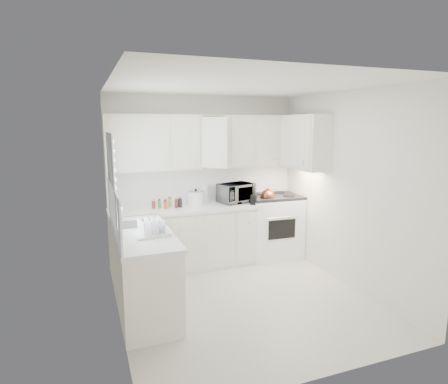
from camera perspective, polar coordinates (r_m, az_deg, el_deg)
name	(u,v)px	position (r m, az deg, el deg)	size (l,w,h in m)	color
floor	(244,299)	(4.91, 2.98, -15.94)	(3.20, 3.20, 0.00)	beige
ceiling	(246,85)	(4.42, 3.31, 15.89)	(3.20, 3.20, 0.00)	white
wall_back	(204,179)	(5.96, -3.03, 1.93)	(3.00, 3.00, 0.00)	silver
wall_front	(325,234)	(3.13, 15.02, -6.20)	(3.00, 3.00, 0.00)	silver
wall_left	(114,207)	(4.13, -16.31, -2.26)	(3.20, 3.20, 0.00)	silver
wall_right	(348,190)	(5.26, 18.28, 0.28)	(3.20, 3.20, 0.00)	silver
window_blinds	(112,179)	(4.43, -16.57, 1.85)	(0.06, 0.96, 1.06)	white
lower_cabinets_back	(186,239)	(5.77, -5.77, -7.08)	(2.22, 0.60, 0.90)	silver
lower_cabinets_left	(143,273)	(4.60, -12.16, -11.87)	(0.60, 1.60, 0.90)	silver
countertop_back	(186,208)	(5.63, -5.83, -2.49)	(2.24, 0.64, 0.05)	white
countertop_left	(143,234)	(4.45, -12.27, -6.18)	(0.64, 1.62, 0.05)	white
backsplash_back	(204,184)	(5.97, -3.00, 1.20)	(2.98, 0.02, 0.55)	white
backsplash_left	(114,210)	(4.34, -16.34, -2.68)	(0.02, 1.60, 0.55)	white
upper_cabinets_back	(207,168)	(5.78, -2.56, 3.67)	(3.00, 0.33, 0.80)	silver
upper_cabinets_right	(304,169)	(5.80, 12.05, 3.46)	(0.33, 0.90, 0.80)	silver
sink	(138,215)	(4.75, -12.95, -3.35)	(0.42, 0.38, 0.30)	gray
stove	(272,217)	(6.24, 7.34, -3.81)	(0.85, 0.70, 1.31)	white
tea_kettle	(267,195)	(5.93, 6.61, -0.48)	(0.27, 0.23, 0.25)	maroon
frying_pan	(278,196)	(6.39, 8.17, -0.66)	(0.23, 0.39, 0.04)	black
microwave	(236,191)	(5.89, 1.84, 0.17)	(0.54, 0.30, 0.36)	gray
rice_cooker	(196,197)	(5.72, -4.29, -0.75)	(0.25, 0.25, 0.25)	white
paper_towel	(205,194)	(5.92, -2.88, -0.24)	(0.12, 0.12, 0.27)	white
utensil_crock	(254,193)	(5.75, 4.51, -0.19)	(0.12, 0.12, 0.35)	black
dish_rack	(151,226)	(4.24, -11.09, -5.12)	(0.38, 0.29, 0.21)	white
spice_left_0	(153,203)	(5.65, -10.71, -1.66)	(0.06, 0.06, 0.13)	brown
spice_left_1	(159,204)	(5.57, -9.79, -1.79)	(0.06, 0.06, 0.13)	#3E822B
spice_left_2	(163,202)	(5.67, -9.21, -1.56)	(0.06, 0.06, 0.13)	#C4461A
spice_left_3	(169,203)	(5.60, -8.28, -1.68)	(0.06, 0.06, 0.13)	gold
spice_left_4	(173,202)	(5.70, -7.74, -1.45)	(0.06, 0.06, 0.13)	maroon
spice_left_5	(179,202)	(5.63, -6.79, -1.58)	(0.06, 0.06, 0.13)	black
sauce_right_0	(241,194)	(6.08, 2.61, -0.35)	(0.06, 0.06, 0.19)	#C4461A
sauce_right_1	(246,195)	(6.04, 3.31, -0.41)	(0.06, 0.06, 0.19)	gold
sauce_right_2	(247,194)	(6.12, 3.56, -0.28)	(0.06, 0.06, 0.19)	maroon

